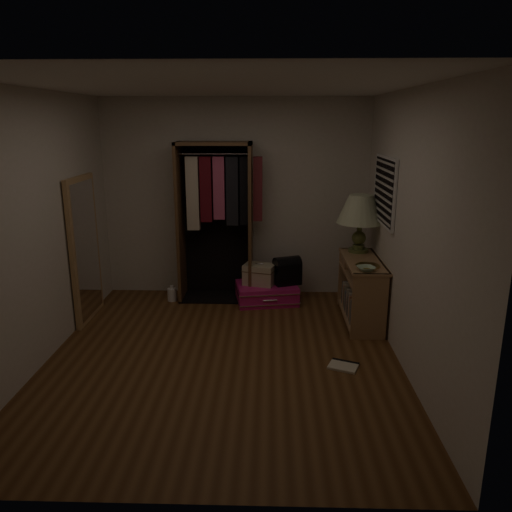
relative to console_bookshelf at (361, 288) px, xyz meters
The scene contains 13 objects.
ground 1.90m from the console_bookshelf, 145.92° to the right, with size 4.00×4.00×0.00m, color #523117.
room_walls 2.09m from the console_bookshelf, 145.72° to the right, with size 3.52×4.02×2.60m.
console_bookshelf is the anchor object (origin of this frame).
open_wardrobe 2.07m from the console_bookshelf, 157.29° to the left, with size 1.08×0.50×2.05m.
floor_mirror 3.27m from the console_bookshelf, behind, with size 0.06×0.80×1.70m.
pink_suitcase 1.28m from the console_bookshelf, 153.31° to the left, with size 0.87×0.70×0.24m.
train_case 1.34m from the console_bookshelf, 155.02° to the left, with size 0.46×0.37×0.29m.
black_bag 1.04m from the console_bookshelf, 145.37° to the left, with size 0.39×0.33×0.37m.
table_lamp 0.93m from the console_bookshelf, 89.24° to the left, with size 0.74×0.74×0.70m.
brass_tray 0.47m from the console_bookshelf, 89.18° to the right, with size 0.28×0.28×0.02m.
ceramic_bowl 0.61m from the console_bookshelf, 95.56° to the right, with size 0.19×0.19×0.05m, color #A7C8A7.
white_jug 2.45m from the console_bookshelf, 166.65° to the left, with size 0.13×0.13×0.21m.
floor_book 1.31m from the console_bookshelf, 106.24° to the right, with size 0.33×0.30×0.03m.
Camera 1 is at (0.46, -4.57, 2.32)m, focal length 35.00 mm.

